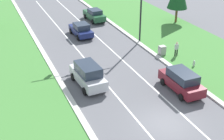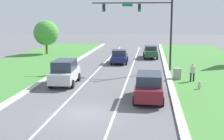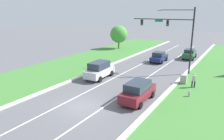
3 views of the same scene
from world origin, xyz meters
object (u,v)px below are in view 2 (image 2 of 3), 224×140
utility_cabinet (177,74)px  forest_sedan (150,52)px  fire_hydrant (200,86)px  burgundy_suv (149,86)px  traffic_signal_mast (149,16)px  oak_near_left_tree (46,33)px  navy_sedan (119,56)px  pedestrian (192,72)px  silver_suv (65,72)px

utility_cabinet → forest_sedan: bearing=99.7°
forest_sedan → fire_hydrant: size_ratio=6.81×
forest_sedan → fire_hydrant: 18.92m
burgundy_suv → fire_hydrant: burgundy_suv is taller
traffic_signal_mast → oak_near_left_tree: (-15.51, 12.37, -2.56)m
navy_sedan → pedestrian: 12.72m
forest_sedan → fire_hydrant: (3.97, -18.49, -0.54)m
fire_hydrant → burgundy_suv: bearing=-138.8°
traffic_signal_mast → utility_cabinet: size_ratio=8.02×
traffic_signal_mast → pedestrian: (3.97, -5.42, -4.86)m
silver_suv → navy_sedan: silver_suv is taller
forest_sedan → navy_sedan: bearing=-128.3°
oak_near_left_tree → navy_sedan: bearing=-32.3°
oak_near_left_tree → pedestrian: bearing=-42.4°
navy_sedan → pedestrian: size_ratio=2.66×
burgundy_suv → oak_near_left_tree: oak_near_left_tree is taller
forest_sedan → utility_cabinet: 14.88m
traffic_signal_mast → pedestrian: 8.29m
pedestrian → fire_hydrant: bearing=89.4°
burgundy_suv → utility_cabinet: size_ratio=4.34×
pedestrian → traffic_signal_mast: bearing=-58.6°
silver_suv → fire_hydrant: (11.23, -0.66, -0.74)m
silver_suv → utility_cabinet: bearing=14.8°
navy_sedan → utility_cabinet: (6.29, -9.35, -0.30)m
fire_hydrant → oak_near_left_tree: size_ratio=0.14×
traffic_signal_mast → utility_cabinet: traffic_signal_mast is taller
navy_sedan → forest_sedan: 6.53m
forest_sedan → pedestrian: 16.01m
silver_suv → utility_cabinet: size_ratio=4.48×
navy_sedan → utility_cabinet: size_ratio=4.13×
burgundy_suv → oak_near_left_tree: bearing=123.1°
utility_cabinet → oak_near_left_tree: size_ratio=0.21×
traffic_signal_mast → utility_cabinet: 7.45m
traffic_signal_mast → oak_near_left_tree: bearing=141.4°
burgundy_suv → utility_cabinet: 7.76m
traffic_signal_mast → navy_sedan: traffic_signal_mast is taller
utility_cabinet → oak_near_left_tree: bearing=137.2°
oak_near_left_tree → fire_hydrant: bearing=-46.4°
traffic_signal_mast → forest_sedan: (0.21, 10.14, -4.92)m
navy_sedan → pedestrian: bearing=-55.7°
utility_cabinet → pedestrian: 1.59m
forest_sedan → silver_suv: bearing=-115.0°
burgundy_suv → utility_cabinet: (2.53, 7.32, -0.44)m
traffic_signal_mast → navy_sedan: 7.78m
silver_suv → traffic_signal_mast: bearing=44.3°
pedestrian → fire_hydrant: size_ratio=2.41×
traffic_signal_mast → fire_hydrant: size_ratio=12.48×
burgundy_suv → forest_sedan: size_ratio=0.99×
burgundy_suv → pedestrian: burgundy_suv is taller
navy_sedan → fire_hydrant: (7.77, -13.17, -0.50)m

